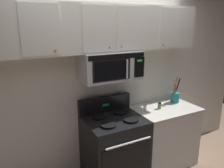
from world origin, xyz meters
TOP-DOWN VIEW (x-y plane):
  - back_wall at (0.00, 0.79)m, footprint 5.20×0.10m
  - stove_range at (0.00, 0.42)m, footprint 0.76×0.69m
  - over_range_microwave at (-0.00, 0.54)m, footprint 0.76×0.43m
  - upper_cabinets at (-0.00, 0.57)m, footprint 2.50×0.36m
  - counter_segment at (0.84, 0.43)m, footprint 0.93×0.65m
  - utensil_crock_teal at (1.12, 0.54)m, footprint 0.13×0.13m
  - salt_shaker at (0.50, 0.46)m, footprint 0.04×0.04m
  - spice_jar at (0.74, 0.44)m, footprint 0.05×0.05m

SIDE VIEW (x-z plane):
  - counter_segment at x=0.84m, z-range 0.00..0.90m
  - stove_range at x=0.00m, z-range -0.09..1.03m
  - spice_jar at x=0.74m, z-range 0.90..0.99m
  - salt_shaker at x=0.50m, z-range 0.90..1.00m
  - utensil_crock_teal at x=1.12m, z-range 0.81..1.20m
  - back_wall at x=0.00m, z-range 0.00..2.70m
  - over_range_microwave at x=0.00m, z-range 1.40..1.75m
  - upper_cabinets at x=0.00m, z-range 1.75..2.30m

